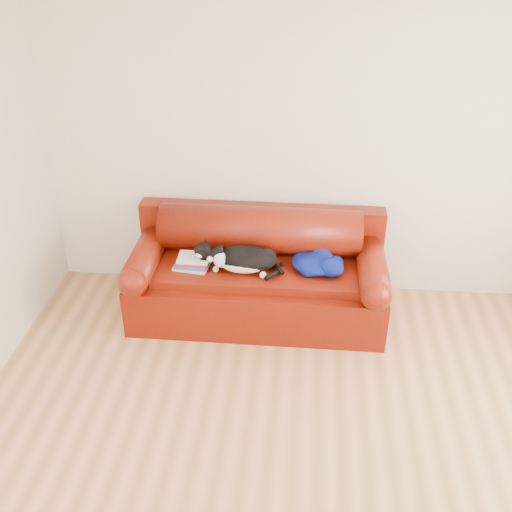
{
  "coord_description": "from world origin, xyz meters",
  "views": [
    {
      "loc": [
        0.01,
        -2.71,
        3.06
      ],
      "look_at": [
        -0.37,
        1.35,
        0.66
      ],
      "focal_mm": 42.0,
      "sensor_mm": 36.0,
      "label": 1
    }
  ],
  "objects_px": {
    "sofa_base": "(258,290)",
    "cat": "(245,260)",
    "blanket": "(317,263)",
    "book_stack": "(193,262)"
  },
  "relations": [
    {
      "from": "sofa_base",
      "to": "cat",
      "type": "bearing_deg",
      "value": -129.88
    },
    {
      "from": "book_stack",
      "to": "cat",
      "type": "distance_m",
      "value": 0.43
    },
    {
      "from": "sofa_base",
      "to": "cat",
      "type": "distance_m",
      "value": 0.39
    },
    {
      "from": "blanket",
      "to": "sofa_base",
      "type": "bearing_deg",
      "value": 175.09
    },
    {
      "from": "sofa_base",
      "to": "book_stack",
      "type": "relative_size",
      "value": 7.01
    },
    {
      "from": "cat",
      "to": "sofa_base",
      "type": "bearing_deg",
      "value": 46.53
    },
    {
      "from": "sofa_base",
      "to": "blanket",
      "type": "height_order",
      "value": "blanket"
    },
    {
      "from": "cat",
      "to": "blanket",
      "type": "distance_m",
      "value": 0.58
    },
    {
      "from": "book_stack",
      "to": "cat",
      "type": "xyz_separation_m",
      "value": [
        0.43,
        -0.01,
        0.05
      ]
    },
    {
      "from": "blanket",
      "to": "cat",
      "type": "bearing_deg",
      "value": -173.16
    }
  ]
}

